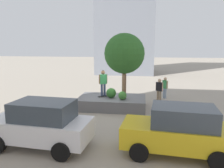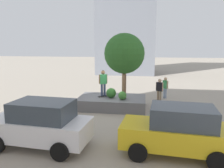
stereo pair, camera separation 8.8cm
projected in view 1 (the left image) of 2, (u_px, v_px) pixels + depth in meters
name	position (u px, v px, depth m)	size (l,w,h in m)	color
ground_plane	(112.00, 109.00, 14.68)	(120.00, 120.00, 0.00)	#9E9384
planter_ledge	(112.00, 102.00, 14.91)	(4.46, 2.70, 0.74)	slate
plaza_tree	(124.00, 54.00, 13.98)	(2.57, 2.57, 4.21)	brown
boxwood_shrub	(111.00, 93.00, 14.61)	(0.66, 0.66, 0.66)	#2D6628
hedge_clump	(122.00, 96.00, 14.13)	(0.54, 0.54, 0.54)	#3D7A33
skateboard	(103.00, 96.00, 14.94)	(0.74, 0.69, 0.07)	black
skateboarder	(103.00, 81.00, 14.76)	(0.53, 0.39, 1.73)	navy
sedan_parked	(179.00, 130.00, 8.47)	(4.34, 2.29, 1.95)	gold
police_car	(41.00, 124.00, 9.11)	(4.38, 2.28, 1.98)	white
passerby_with_bag	(39.00, 116.00, 10.20)	(0.36, 0.53, 1.68)	#8C9EB7
bystander_watching	(159.00, 89.00, 16.37)	(0.52, 0.41, 1.75)	#847056
pedestrian_crossing	(165.00, 86.00, 17.48)	(0.42, 0.48, 1.70)	#8C9EB7
plaza_lowrise_south	(126.00, 11.00, 32.08)	(8.17, 7.27, 18.16)	slate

